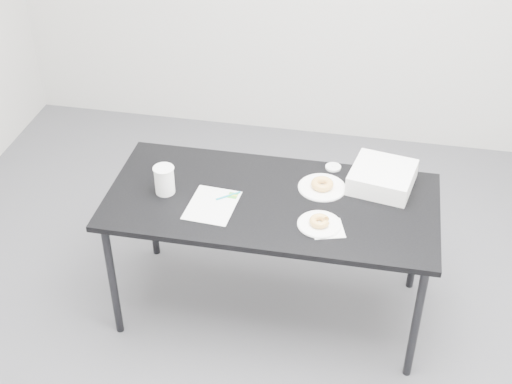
% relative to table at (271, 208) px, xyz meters
% --- Properties ---
extents(floor, '(4.00, 4.00, 0.00)m').
position_rel_table_xyz_m(floor, '(-0.12, -0.17, -0.66)').
color(floor, '#4B4B50').
rests_on(floor, ground).
extents(table, '(1.57, 0.74, 0.72)m').
position_rel_table_xyz_m(table, '(0.00, 0.00, 0.00)').
color(table, black).
rests_on(table, floor).
extents(scorecard, '(0.24, 0.29, 0.00)m').
position_rel_table_xyz_m(scorecard, '(-0.27, -0.10, 0.06)').
color(scorecard, white).
rests_on(scorecard, table).
extents(logo_patch, '(0.05, 0.05, 0.00)m').
position_rel_table_xyz_m(logo_patch, '(-0.19, -0.01, 0.06)').
color(logo_patch, green).
rests_on(logo_patch, scorecard).
extents(pen, '(0.11, 0.09, 0.01)m').
position_rel_table_xyz_m(pen, '(-0.21, -0.02, 0.06)').
color(pen, '#0E869C').
rests_on(pen, scorecard).
extents(napkin, '(0.17, 0.17, 0.00)m').
position_rel_table_xyz_m(napkin, '(0.29, -0.17, 0.06)').
color(napkin, white).
rests_on(napkin, table).
extents(plate_near, '(0.20, 0.20, 0.01)m').
position_rel_table_xyz_m(plate_near, '(0.25, -0.15, 0.06)').
color(plate_near, white).
rests_on(plate_near, napkin).
extents(donut_near, '(0.11, 0.11, 0.03)m').
position_rel_table_xyz_m(donut_near, '(0.25, -0.15, 0.08)').
color(donut_near, gold).
rests_on(donut_near, plate_near).
extents(plate_far, '(0.23, 0.23, 0.01)m').
position_rel_table_xyz_m(plate_far, '(0.22, 0.14, 0.06)').
color(plate_far, white).
rests_on(plate_far, table).
extents(donut_far, '(0.14, 0.14, 0.04)m').
position_rel_table_xyz_m(donut_far, '(0.22, 0.14, 0.08)').
color(donut_far, gold).
rests_on(donut_far, plate_far).
extents(coffee_cup, '(0.09, 0.09, 0.14)m').
position_rel_table_xyz_m(coffee_cup, '(-0.51, -0.04, 0.13)').
color(coffee_cup, white).
rests_on(coffee_cup, table).
extents(cup_lid, '(0.08, 0.08, 0.01)m').
position_rel_table_xyz_m(cup_lid, '(0.26, 0.32, 0.06)').
color(cup_lid, white).
rests_on(cup_lid, table).
extents(bakery_box, '(0.34, 0.34, 0.10)m').
position_rel_table_xyz_m(bakery_box, '(0.50, 0.22, 0.10)').
color(bakery_box, white).
rests_on(bakery_box, table).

